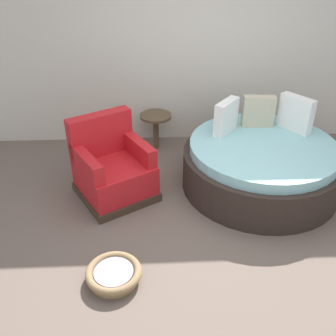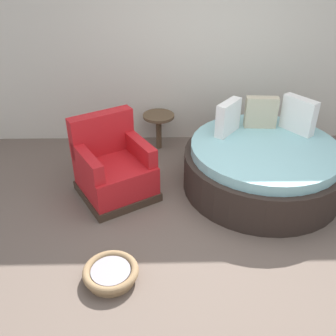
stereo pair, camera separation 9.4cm
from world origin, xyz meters
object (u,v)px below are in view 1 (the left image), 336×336
at_px(red_armchair, 112,170).
at_px(side_table, 156,121).
at_px(round_daybed, 261,164).
at_px(pet_basket, 114,274).

height_order(red_armchair, side_table, red_armchair).
relative_size(round_daybed, red_armchair, 1.73).
distance_m(round_daybed, side_table, 1.62).
relative_size(round_daybed, side_table, 3.63).
distance_m(round_daybed, red_armchair, 1.78).
distance_m(round_daybed, pet_basket, 2.24).
bearing_deg(red_armchair, side_table, 64.61).
bearing_deg(pet_basket, round_daybed, 40.90).
bearing_deg(round_daybed, side_table, 140.51).
distance_m(pet_basket, side_table, 2.55).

